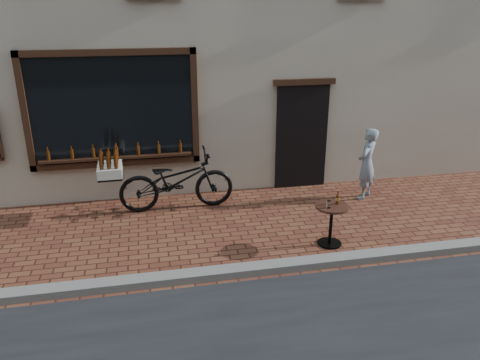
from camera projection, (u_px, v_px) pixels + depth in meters
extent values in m
plane|color=#56291C|center=(249.00, 281.00, 6.72)|extent=(90.00, 90.00, 0.00)
cube|color=slate|center=(246.00, 270.00, 6.88)|extent=(90.00, 0.25, 0.12)
cube|color=black|center=(113.00, 110.00, 8.87)|extent=(3.00, 0.06, 2.00)
cube|color=black|center=(107.00, 52.00, 8.48)|extent=(3.24, 0.10, 0.12)
cube|color=black|center=(118.00, 163.00, 9.23)|extent=(3.24, 0.10, 0.12)
cube|color=black|center=(25.00, 114.00, 8.56)|extent=(0.12, 0.10, 2.24)
cube|color=black|center=(195.00, 107.00, 9.15)|extent=(0.12, 0.10, 2.24)
cube|color=black|center=(117.00, 157.00, 9.14)|extent=(2.90, 0.16, 0.05)
cube|color=black|center=(301.00, 137.00, 9.86)|extent=(1.10, 0.10, 2.20)
cube|color=black|center=(305.00, 82.00, 9.43)|extent=(1.30, 0.10, 0.12)
cylinder|color=#3D1C07|center=(49.00, 155.00, 8.86)|extent=(0.06, 0.06, 0.19)
cylinder|color=#3D1C07|center=(72.00, 154.00, 8.94)|extent=(0.06, 0.06, 0.19)
cylinder|color=#3D1C07|center=(94.00, 153.00, 9.01)|extent=(0.06, 0.06, 0.19)
cylinder|color=#3D1C07|center=(116.00, 152.00, 9.09)|extent=(0.06, 0.06, 0.19)
cylinder|color=#3D1C07|center=(138.00, 150.00, 9.17)|extent=(0.06, 0.06, 0.19)
cylinder|color=#3D1C07|center=(160.00, 149.00, 9.25)|extent=(0.06, 0.06, 0.19)
cylinder|color=#3D1C07|center=(181.00, 148.00, 9.33)|extent=(0.06, 0.06, 0.19)
imported|color=black|center=(177.00, 181.00, 8.91)|extent=(2.19, 0.81, 1.14)
cube|color=black|center=(110.00, 175.00, 8.58)|extent=(0.44, 0.62, 0.04)
cube|color=beige|center=(110.00, 170.00, 8.55)|extent=(0.45, 0.64, 0.18)
cylinder|color=#3D1C07|center=(116.00, 162.00, 8.29)|extent=(0.07, 0.07, 0.24)
cylinder|color=#3D1C07|center=(108.00, 163.00, 8.27)|extent=(0.07, 0.07, 0.24)
cylinder|color=#3D1C07|center=(101.00, 163.00, 8.24)|extent=(0.07, 0.07, 0.24)
cylinder|color=#3D1C07|center=(116.00, 160.00, 8.43)|extent=(0.07, 0.07, 0.24)
cylinder|color=#3D1C07|center=(109.00, 160.00, 8.40)|extent=(0.07, 0.07, 0.24)
cylinder|color=#3D1C07|center=(101.00, 161.00, 8.38)|extent=(0.07, 0.07, 0.24)
cylinder|color=#3D1C07|center=(116.00, 157.00, 8.57)|extent=(0.07, 0.07, 0.24)
cylinder|color=#3D1C07|center=(109.00, 158.00, 8.54)|extent=(0.07, 0.07, 0.24)
cylinder|color=#3D1C07|center=(102.00, 158.00, 8.52)|extent=(0.07, 0.07, 0.24)
cylinder|color=#3D1C07|center=(116.00, 155.00, 8.71)|extent=(0.07, 0.07, 0.24)
cylinder|color=black|center=(329.00, 243.00, 7.75)|extent=(0.39, 0.39, 0.03)
cylinder|color=black|center=(331.00, 225.00, 7.64)|extent=(0.05, 0.05, 0.63)
cylinder|color=black|center=(332.00, 207.00, 7.52)|extent=(0.54, 0.54, 0.04)
cylinder|color=gold|center=(338.00, 199.00, 7.55)|extent=(0.06, 0.06, 0.05)
cylinder|color=white|center=(329.00, 204.00, 7.42)|extent=(0.07, 0.07, 0.12)
imported|color=gray|center=(367.00, 164.00, 9.38)|extent=(0.62, 0.62, 1.46)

